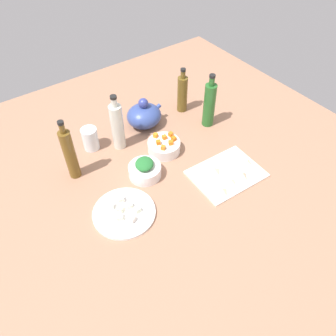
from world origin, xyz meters
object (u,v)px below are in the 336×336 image
at_px(bottle_0, 70,154).
at_px(bottle_3, 117,126).
at_px(bottle_2, 209,104).
at_px(bowl_greens, 145,171).
at_px(teapot, 144,115).
at_px(plate_tofu, 124,213).
at_px(bottle_1, 182,93).
at_px(cutting_board, 226,174).
at_px(bowl_carrots, 164,147).
at_px(drinking_glass_0, 90,139).

xyz_separation_m(bottle_0, bottle_3, (0.24, 0.05, -0.01)).
bearing_deg(bottle_2, bowl_greens, -165.72).
distance_m(bowl_greens, bottle_2, 0.46).
relative_size(bowl_greens, bottle_0, 0.48).
bearing_deg(teapot, bottle_2, -34.21).
distance_m(plate_tofu, bottle_1, 0.71).
distance_m(bowl_greens, bottle_3, 0.24).
height_order(plate_tofu, teapot, teapot).
distance_m(plate_tofu, teapot, 0.54).
height_order(cutting_board, bottle_0, bottle_0).
bearing_deg(cutting_board, plate_tofu, 170.27).
bearing_deg(cutting_board, bowl_carrots, 115.27).
xyz_separation_m(bottle_2, drinking_glass_0, (-0.54, 0.17, -0.06)).
relative_size(plate_tofu, teapot, 1.31).
distance_m(bowl_carrots, bottle_3, 0.22).
bearing_deg(bottle_2, drinking_glass_0, 162.11).
xyz_separation_m(bowl_greens, bottle_1, (0.41, 0.28, 0.07)).
bearing_deg(teapot, bottle_3, -160.19).
relative_size(cutting_board, plate_tofu, 1.22).
bearing_deg(bottle_3, bowl_carrots, -45.41).
relative_size(bottle_2, bottle_3, 1.00).
bearing_deg(plate_tofu, bowl_carrots, 31.19).
xyz_separation_m(bottle_2, bottle_3, (-0.43, 0.11, 0.00)).
height_order(bowl_greens, bottle_3, bottle_3).
bearing_deg(bowl_greens, plate_tofu, -145.12).
bearing_deg(bowl_greens, bottle_0, 143.66).
bearing_deg(bottle_2, teapot, 145.79).
distance_m(bowl_greens, bowl_carrots, 0.17).
xyz_separation_m(bowl_greens, teapot, (0.18, 0.29, 0.03)).
xyz_separation_m(bowl_greens, bottle_0, (-0.24, 0.17, 0.10)).
height_order(teapot, bottle_0, bottle_0).
xyz_separation_m(teapot, bottle_0, (-0.42, -0.11, 0.07)).
distance_m(bottle_2, drinking_glass_0, 0.57).
distance_m(bottle_1, bottle_2, 0.17).
relative_size(cutting_board, bottle_3, 1.08).
bearing_deg(drinking_glass_0, bottle_0, -139.82).
xyz_separation_m(teapot, drinking_glass_0, (-0.29, 0.00, -0.00)).
height_order(bowl_carrots, bottle_2, bottle_2).
distance_m(cutting_board, bowl_greens, 0.34).
bearing_deg(bottle_3, bottle_0, -168.73).
xyz_separation_m(teapot, bottle_3, (-0.18, -0.06, 0.06)).
relative_size(teapot, bottle_1, 0.78).
bearing_deg(teapot, cutting_board, -78.58).
relative_size(bottle_1, bottle_3, 0.86).
xyz_separation_m(plate_tofu, bottle_0, (-0.06, 0.29, 0.12)).
height_order(bowl_carrots, bottle_0, bottle_0).
bearing_deg(bottle_2, bottle_1, 101.01).
height_order(plate_tofu, bottle_3, bottle_3).
xyz_separation_m(plate_tofu, drinking_glass_0, (0.07, 0.41, 0.05)).
xyz_separation_m(plate_tofu, bottle_1, (0.58, 0.40, 0.09)).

